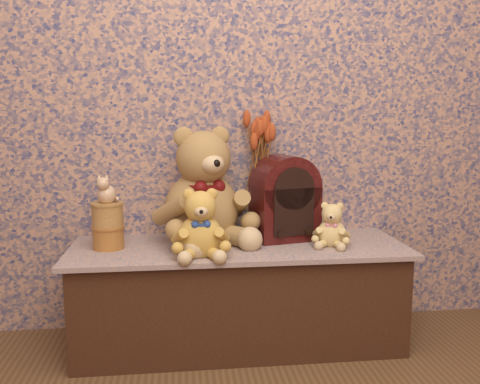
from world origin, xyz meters
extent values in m
cube|color=navy|center=(0.00, 1.50, 1.30)|extent=(3.00, 0.10, 2.60)
cube|color=#3D547D|center=(0.00, 1.25, 0.22)|extent=(1.44, 0.52, 0.45)
cylinder|color=tan|center=(0.13, 1.43, 0.56)|extent=(0.17, 0.17, 0.22)
cylinder|color=gold|center=(-0.55, 1.26, 0.50)|extent=(0.17, 0.17, 0.09)
cylinder|color=#DBBF60|center=(-0.55, 1.26, 0.59)|extent=(0.15, 0.15, 0.10)
camera|label=1|loc=(-0.25, -0.88, 1.01)|focal=38.15mm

